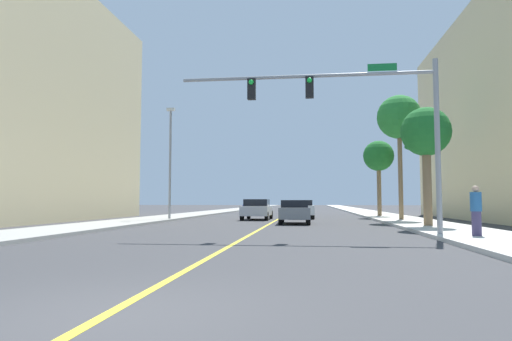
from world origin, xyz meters
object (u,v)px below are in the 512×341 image
(car_silver, at_px, (257,209))
(car_gray, at_px, (295,211))
(street_lamp, at_px, (170,157))
(traffic_signal_mast, at_px, (356,108))
(pedestrian, at_px, (476,211))
(car_white, at_px, (302,209))
(car_blue, at_px, (254,206))
(palm_far, at_px, (379,157))
(palm_mid, at_px, (399,118))
(palm_near, at_px, (426,134))

(car_silver, xyz_separation_m, car_gray, (2.93, -5.37, -0.02))
(street_lamp, bearing_deg, traffic_signal_mast, -47.40)
(pedestrian, bearing_deg, car_white, 105.81)
(traffic_signal_mast, bearing_deg, car_silver, 110.87)
(car_blue, bearing_deg, palm_far, -38.12)
(car_blue, xyz_separation_m, car_white, (5.37, -12.25, -0.02))
(palm_mid, xyz_separation_m, car_silver, (-9.79, 2.02, -6.10))
(street_lamp, bearing_deg, car_gray, -18.97)
(car_silver, distance_m, car_gray, 6.12)
(palm_near, bearing_deg, street_lamp, 155.90)
(palm_near, distance_m, pedestrian, 7.37)
(car_gray, bearing_deg, palm_mid, 24.50)
(palm_mid, xyz_separation_m, pedestrian, (-0.13, -13.64, -5.84))
(palm_far, bearing_deg, palm_mid, -87.70)
(traffic_signal_mast, relative_size, car_silver, 2.31)
(palm_near, xyz_separation_m, palm_far, (-0.15, 14.52, 0.30))
(car_blue, xyz_separation_m, pedestrian, (11.83, -30.62, 0.25))
(street_lamp, relative_size, pedestrian, 4.41)
(traffic_signal_mast, xyz_separation_m, car_silver, (-5.67, 14.88, -4.19))
(palm_near, distance_m, car_blue, 27.25)
(car_blue, relative_size, car_silver, 0.97)
(palm_far, xyz_separation_m, car_blue, (-11.67, 9.72, -4.22))
(traffic_signal_mast, relative_size, car_white, 2.16)
(traffic_signal_mast, distance_m, palm_near, 6.87)
(car_white, bearing_deg, car_blue, 110.98)
(car_gray, bearing_deg, traffic_signal_mast, -75.44)
(palm_near, bearing_deg, car_silver, 136.10)
(palm_far, relative_size, car_white, 1.35)
(car_blue, bearing_deg, traffic_signal_mast, -73.61)
(pedestrian, bearing_deg, car_blue, 107.57)
(car_silver, height_order, pedestrian, pedestrian)
(street_lamp, distance_m, car_blue, 18.07)
(car_white, distance_m, pedestrian, 19.47)
(car_blue, bearing_deg, car_silver, -80.08)
(street_lamp, xyz_separation_m, car_white, (9.04, 5.06, -3.69))
(street_lamp, distance_m, car_silver, 7.29)
(traffic_signal_mast, distance_m, palm_far, 20.47)
(palm_far, xyz_separation_m, car_gray, (-6.57, -10.61, -4.25))
(traffic_signal_mast, bearing_deg, car_gray, 106.08)
(palm_mid, distance_m, pedestrian, 14.84)
(pedestrian, bearing_deg, car_silver, 118.10)
(traffic_signal_mast, xyz_separation_m, palm_near, (3.97, 5.59, -0.26))
(palm_near, relative_size, car_white, 1.28)
(street_lamp, bearing_deg, pedestrian, -40.66)
(traffic_signal_mast, xyz_separation_m, street_lamp, (-11.51, 12.52, -0.51))
(palm_mid, bearing_deg, car_white, 144.35)
(car_gray, bearing_deg, car_blue, 102.58)
(palm_near, relative_size, car_blue, 1.42)
(palm_mid, bearing_deg, car_blue, 125.18)
(palm_near, bearing_deg, car_gray, 149.78)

